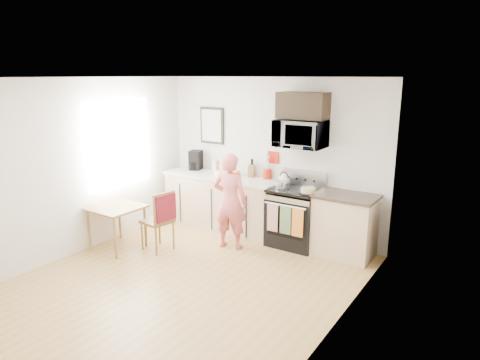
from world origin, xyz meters
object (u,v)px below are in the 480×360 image
Objects in this scene: microwave at (301,134)px; chair at (162,214)px; person at (230,201)px; dining_table at (116,211)px; cake at (308,191)px; range at (295,218)px.

chair is (-1.54, -1.45, -1.15)m from microwave.
person is at bearing -136.26° from microwave.
microwave is at bearing 37.90° from dining_table.
chair is 2.20m from cake.
dining_table is 0.76× the size of chair.
person is at bearing 34.25° from dining_table.
person is (-0.79, -0.65, 0.32)m from range.
dining_table is 2.79× the size of cake.
microwave is 2.41m from chair.
microwave is 0.80× the size of chair.
range is 1.33m from microwave.
microwave is 1.49m from person.
microwave reaches higher than dining_table.
dining_table is at bearing 21.77° from person.
cake is (0.27, -0.26, -0.79)m from microwave.
person reaches higher than cake.
person is 1.59× the size of chair.
range is 1.53× the size of microwave.
cake is (0.27, -0.16, 0.53)m from range.
dining_table is at bearing -142.10° from microwave.
range is 1.61× the size of dining_table.
range is at bearing 150.15° from cake.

